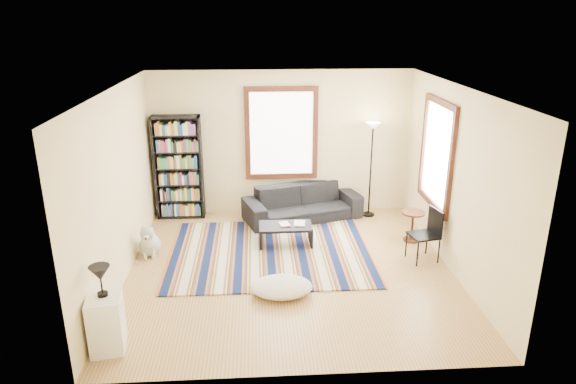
{
  "coord_description": "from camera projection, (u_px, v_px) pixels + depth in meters",
  "views": [
    {
      "loc": [
        -0.5,
        -7.17,
        3.79
      ],
      "look_at": [
        0.0,
        0.5,
        1.1
      ],
      "focal_mm": 32.0,
      "sensor_mm": 36.0,
      "label": 1
    }
  ],
  "objects": [
    {
      "name": "floor_lamp",
      "position": [
        371.0,
        170.0,
        9.86
      ],
      "size": [
        0.33,
        0.33,
        1.86
      ],
      "primitive_type": null,
      "rotation": [
        0.0,
        0.0,
        0.11
      ],
      "color": "black",
      "rests_on": "floor"
    },
    {
      "name": "window_right",
      "position": [
        437.0,
        154.0,
        8.41
      ],
      "size": [
        0.06,
        1.2,
        1.6
      ],
      "primitive_type": "cube",
      "color": "white",
      "rests_on": "wall_right"
    },
    {
      "name": "floor",
      "position": [
        290.0,
        271.0,
        8.05
      ],
      "size": [
        5.0,
        5.0,
        0.1
      ],
      "primitive_type": "cube",
      "color": "tan",
      "rests_on": "ground"
    },
    {
      "name": "ceiling",
      "position": [
        290.0,
        85.0,
        7.09
      ],
      "size": [
        5.0,
        5.0,
        0.1
      ],
      "primitive_type": "cube",
      "color": "white",
      "rests_on": "floor"
    },
    {
      "name": "white_cabinet",
      "position": [
        106.0,
        322.0,
        6.05
      ],
      "size": [
        0.45,
        0.55,
        0.7
      ],
      "primitive_type": "cube",
      "rotation": [
        0.0,
        0.0,
        0.15
      ],
      "color": "white",
      "rests_on": "floor"
    },
    {
      "name": "wall_back",
      "position": [
        281.0,
        143.0,
        9.97
      ],
      "size": [
        5.0,
        0.1,
        2.8
      ],
      "primitive_type": "cube",
      "color": "beige",
      "rests_on": "floor"
    },
    {
      "name": "floor_cushion",
      "position": [
        282.0,
        287.0,
        7.28
      ],
      "size": [
        1.02,
        0.87,
        0.22
      ],
      "primitive_type": "ellipsoid",
      "rotation": [
        0.0,
        0.0,
        0.26
      ],
      "color": "beige",
      "rests_on": "floor"
    },
    {
      "name": "table_lamp",
      "position": [
        101.0,
        281.0,
        5.87
      ],
      "size": [
        0.32,
        0.32,
        0.38
      ],
      "primitive_type": null,
      "rotation": [
        0.0,
        0.0,
        0.42
      ],
      "color": "black",
      "rests_on": "white_cabinet"
    },
    {
      "name": "side_table",
      "position": [
        412.0,
        226.0,
        8.94
      ],
      "size": [
        0.51,
        0.51,
        0.54
      ],
      "primitive_type": "cylinder",
      "rotation": [
        0.0,
        0.0,
        0.34
      ],
      "color": "#421710",
      "rests_on": "floor"
    },
    {
      "name": "wall_left",
      "position": [
        115.0,
        188.0,
        7.42
      ],
      "size": [
        0.1,
        5.0,
        2.8
      ],
      "primitive_type": "cube",
      "color": "beige",
      "rests_on": "floor"
    },
    {
      "name": "book_a",
      "position": [
        280.0,
        225.0,
        8.75
      ],
      "size": [
        0.26,
        0.21,
        0.02
      ],
      "primitive_type": "imported",
      "rotation": [
        0.0,
        0.0,
        0.23
      ],
      "color": "beige",
      "rests_on": "coffee_table"
    },
    {
      "name": "sofa",
      "position": [
        302.0,
        203.0,
        9.88
      ],
      "size": [
        1.5,
        2.38,
        0.65
      ],
      "primitive_type": "imported",
      "rotation": [
        0.0,
        0.0,
        0.31
      ],
      "color": "black",
      "rests_on": "floor"
    },
    {
      "name": "wall_front",
      "position": [
        307.0,
        264.0,
        5.17
      ],
      "size": [
        5.0,
        0.1,
        2.8
      ],
      "primitive_type": "cube",
      "color": "beige",
      "rests_on": "floor"
    },
    {
      "name": "dog",
      "position": [
        149.0,
        239.0,
        8.42
      ],
      "size": [
        0.44,
        0.59,
        0.56
      ],
      "primitive_type": null,
      "rotation": [
        0.0,
        0.0,
        0.07
      ],
      "color": "silver",
      "rests_on": "floor"
    },
    {
      "name": "book_b",
      "position": [
        294.0,
        223.0,
        8.81
      ],
      "size": [
        0.22,
        0.28,
        0.02
      ],
      "primitive_type": "imported",
      "rotation": [
        0.0,
        0.0,
        -0.12
      ],
      "color": "beige",
      "rests_on": "coffee_table"
    },
    {
      "name": "bookshelf",
      "position": [
        179.0,
        168.0,
        9.77
      ],
      "size": [
        0.9,
        0.3,
        2.0
      ],
      "primitive_type": "cube",
      "color": "black",
      "rests_on": "floor"
    },
    {
      "name": "window_back",
      "position": [
        281.0,
        134.0,
        9.83
      ],
      "size": [
        1.2,
        0.06,
        1.6
      ],
      "primitive_type": "cube",
      "color": "white",
      "rests_on": "wall_back"
    },
    {
      "name": "wall_right",
      "position": [
        459.0,
        181.0,
        7.73
      ],
      "size": [
        0.1,
        5.0,
        2.8
      ],
      "primitive_type": "cube",
      "color": "beige",
      "rests_on": "floor"
    },
    {
      "name": "folding_chair",
      "position": [
        423.0,
        235.0,
        8.19
      ],
      "size": [
        0.5,
        0.48,
        0.86
      ],
      "primitive_type": "cube",
      "rotation": [
        0.0,
        0.0,
        0.23
      ],
      "color": "black",
      "rests_on": "floor"
    },
    {
      "name": "coffee_table",
      "position": [
        286.0,
        235.0,
        8.82
      ],
      "size": [
        0.98,
        0.67,
        0.36
      ],
      "primitive_type": "cube",
      "rotation": [
        0.0,
        0.0,
        0.21
      ],
      "color": "black",
      "rests_on": "floor"
    },
    {
      "name": "rug",
      "position": [
        270.0,
        252.0,
        8.57
      ],
      "size": [
        3.32,
        2.66,
        0.02
      ],
      "primitive_type": "cube",
      "color": "#0C183F",
      "rests_on": "floor"
    }
  ]
}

